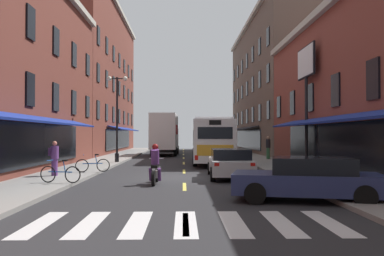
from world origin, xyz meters
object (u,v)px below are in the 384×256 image
sedan_far (168,146)px  pedestrian_near (54,157)px  sedan_near (230,163)px  motorcycle_rider (155,167)px  box_truck (165,134)px  street_lamp_twin (117,115)px  sedan_mid (308,179)px  bicycle_near (93,165)px  bicycle_mid (60,174)px  billboard_sign (306,75)px  pedestrian_mid (268,147)px  transit_bus (211,140)px

sedan_far → pedestrian_near: size_ratio=3.00×
sedan_near → motorcycle_rider: 4.05m
sedan_near → pedestrian_near: size_ratio=2.82×
box_truck → street_lamp_twin: bearing=-104.0°
sedan_mid → motorcycle_rider: size_ratio=2.28×
bicycle_near → bicycle_mid: bearing=-92.9°
billboard_sign → sedan_far: billboard_sign is taller
sedan_far → pedestrian_mid: pedestrian_mid is taller
sedan_mid → pedestrian_mid: size_ratio=2.61×
bicycle_mid → street_lamp_twin: street_lamp_twin is taller
transit_bus → street_lamp_twin: street_lamp_twin is taller
billboard_sign → sedan_mid: billboard_sign is taller
sedan_far → pedestrian_mid: 20.79m
box_truck → bicycle_near: (-2.82, -19.02, -1.59)m
billboard_sign → bicycle_mid: billboard_sign is taller
sedan_mid → bicycle_near: size_ratio=2.82×
street_lamp_twin → billboard_sign: bearing=-24.1°
bicycle_mid → sedan_near: bearing=22.5°
pedestrian_near → street_lamp_twin: bearing=-150.5°
bicycle_near → pedestrian_near: pedestrian_near is taller
box_truck → bicycle_near: box_truck is taller
sedan_far → pedestrian_near: 31.95m
motorcycle_rider → bicycle_mid: (-3.68, -0.69, -0.21)m
transit_bus → pedestrian_near: transit_bus is taller
box_truck → bicycle_near: bearing=-98.4°
sedan_mid → street_lamp_twin: 18.22m
bicycle_near → bicycle_mid: (-0.23, -4.61, 0.00)m
box_truck → bicycle_mid: 23.88m
box_truck → street_lamp_twin: 11.87m
motorcycle_rider → pedestrian_mid: pedestrian_mid is taller
sedan_mid → motorcycle_rider: motorcycle_rider is taller
pedestrian_near → billboard_sign: bearing=145.2°
sedan_far → motorcycle_rider: size_ratio=2.32×
sedan_far → bicycle_mid: bearing=-95.0°
sedan_far → motorcycle_rider: bearing=-88.8°
billboard_sign → sedan_near: billboard_sign is taller
billboard_sign → sedan_mid: (-3.30, -10.65, -4.82)m
sedan_mid → street_lamp_twin: bearing=117.9°
box_truck → sedan_mid: box_truck is taller
box_truck → pedestrian_near: box_truck is taller
billboard_sign → transit_bus: bearing=129.9°
pedestrian_near → sedan_near: bearing=128.5°
box_truck → bicycle_near: size_ratio=4.67×
pedestrian_near → box_truck: bearing=-153.6°
billboard_sign → box_truck: billboard_sign is taller
transit_bus → billboard_sign: bearing=-50.1°
sedan_near → street_lamp_twin: bearing=126.5°
box_truck → sedan_mid: size_ratio=1.66×
bicycle_near → pedestrian_near: size_ratio=1.05×
sedan_near → bicycle_mid: sedan_near is taller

